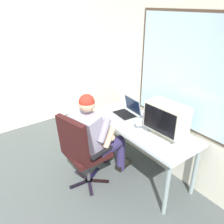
{
  "coord_description": "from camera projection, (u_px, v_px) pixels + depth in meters",
  "views": [
    {
      "loc": [
        1.83,
        0.17,
        2.19
      ],
      "look_at": [
        -0.19,
        1.66,
        0.97
      ],
      "focal_mm": 36.52,
      "sensor_mm": 36.0,
      "label": 1
    }
  ],
  "objects": [
    {
      "name": "office_chair",
      "position": [
        81.0,
        148.0,
        2.76
      ],
      "size": [
        0.63,
        0.55,
        1.02
      ],
      "color": "black",
      "rests_on": "ground"
    },
    {
      "name": "desk",
      "position": [
        140.0,
        130.0,
        2.97
      ],
      "size": [
        1.55,
        0.63,
        0.76
      ],
      "color": "gray",
      "rests_on": "ground"
    },
    {
      "name": "crt_monitor",
      "position": [
        166.0,
        118.0,
        2.59
      ],
      "size": [
        0.49,
        0.28,
        0.41
      ],
      "color": "beige",
      "rests_on": "desk"
    },
    {
      "name": "wine_glass",
      "position": [
        139.0,
        122.0,
        2.79
      ],
      "size": [
        0.09,
        0.09,
        0.14
      ],
      "color": "silver",
      "rests_on": "desk"
    },
    {
      "name": "laptop",
      "position": [
        128.0,
        110.0,
        3.19
      ],
      "size": [
        0.36,
        0.32,
        0.24
      ],
      "color": "gray",
      "rests_on": "desk"
    },
    {
      "name": "wall_rear",
      "position": [
        167.0,
        80.0,
        2.87
      ],
      "size": [
        4.71,
        0.08,
        2.58
      ],
      "color": "silver",
      "rests_on": "ground"
    },
    {
      "name": "desk_speaker",
      "position": [
        148.0,
        118.0,
        2.96
      ],
      "size": [
        0.09,
        0.09,
        0.15
      ],
      "color": "black",
      "rests_on": "desk"
    },
    {
      "name": "person_seated",
      "position": [
        96.0,
        135.0,
        2.9
      ],
      "size": [
        0.61,
        0.84,
        1.25
      ],
      "color": "#2F2851",
      "rests_on": "ground"
    }
  ]
}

